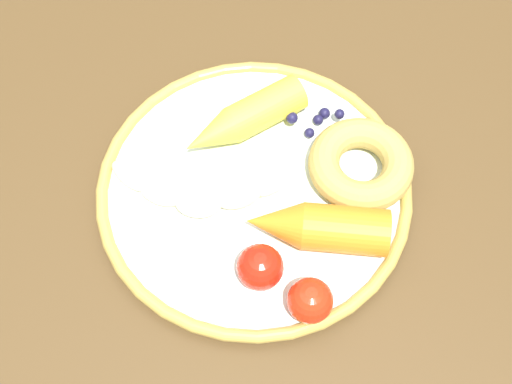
# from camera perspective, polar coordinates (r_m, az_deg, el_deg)

# --- Properties ---
(dining_table) EXTENTS (1.09, 0.82, 0.74)m
(dining_table) POSITION_cam_1_polar(r_m,az_deg,el_deg) (0.75, -4.09, -5.07)
(dining_table) COLOR #483319
(dining_table) RESTS_ON ground_plane
(plate) EXTENTS (0.30, 0.30, 0.02)m
(plate) POSITION_cam_1_polar(r_m,az_deg,el_deg) (0.67, -0.00, -0.12)
(plate) COLOR silver
(plate) RESTS_ON dining_table
(banana) EXTENTS (0.16, 0.10, 0.03)m
(banana) POSITION_cam_1_polar(r_m,az_deg,el_deg) (0.65, -4.62, 0.07)
(banana) COLOR #F7E0BE
(banana) RESTS_ON plate
(carrot_orange) EXTENTS (0.13, 0.10, 0.04)m
(carrot_orange) POSITION_cam_1_polar(r_m,az_deg,el_deg) (0.62, 5.01, -2.89)
(carrot_orange) COLOR orange
(carrot_orange) RESTS_ON plate
(carrot_yellow) EXTENTS (0.13, 0.06, 0.04)m
(carrot_yellow) POSITION_cam_1_polar(r_m,az_deg,el_deg) (0.68, -1.06, 5.98)
(carrot_yellow) COLOR yellow
(carrot_yellow) RESTS_ON plate
(donut) EXTENTS (0.13, 0.13, 0.03)m
(donut) POSITION_cam_1_polar(r_m,az_deg,el_deg) (0.67, 8.62, 2.27)
(donut) COLOR #B09245
(donut) RESTS_ON plate
(blueberry_pile) EXTENTS (0.06, 0.06, 0.02)m
(blueberry_pile) POSITION_cam_1_polar(r_m,az_deg,el_deg) (0.70, 4.91, 5.89)
(blueberry_pile) COLOR #191638
(blueberry_pile) RESTS_ON plate
(tomato_near) EXTENTS (0.04, 0.04, 0.04)m
(tomato_near) POSITION_cam_1_polar(r_m,az_deg,el_deg) (0.60, 4.47, -8.89)
(tomato_near) COLOR red
(tomato_near) RESTS_ON plate
(tomato_mid) EXTENTS (0.04, 0.04, 0.04)m
(tomato_mid) POSITION_cam_1_polar(r_m,az_deg,el_deg) (0.61, 0.35, -6.21)
(tomato_mid) COLOR red
(tomato_mid) RESTS_ON plate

